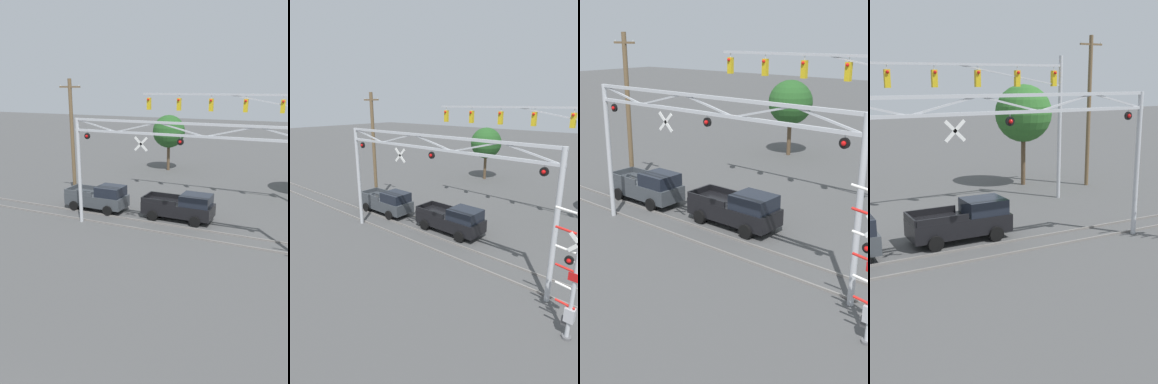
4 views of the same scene
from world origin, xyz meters
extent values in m
cube|color=gray|center=(0.00, 16.57, 0.05)|extent=(80.00, 0.08, 0.10)
cube|color=gray|center=(0.00, 18.01, 0.05)|extent=(80.00, 0.08, 0.10)
cylinder|color=#B7BABF|center=(-6.93, 16.29, 3.48)|extent=(0.24, 0.24, 6.96)
cylinder|color=#B7BABF|center=(6.93, 16.29, 3.48)|extent=(0.24, 0.24, 6.96)
cube|color=#B7BABF|center=(0.00, 16.29, 6.22)|extent=(14.10, 0.14, 0.14)
cube|color=#B7BABF|center=(0.00, 16.29, 6.89)|extent=(14.10, 0.14, 0.14)
cube|color=#B7BABF|center=(-5.54, 16.29, 6.56)|extent=(2.79, 0.08, 0.75)
cube|color=#B7BABF|center=(-2.77, 16.29, 6.56)|extent=(2.79, 0.08, 0.75)
cube|color=#B7BABF|center=(0.00, 16.29, 6.56)|extent=(2.79, 0.08, 0.75)
cube|color=#B7BABF|center=(2.77, 16.29, 6.56)|extent=(2.79, 0.08, 0.75)
cube|color=#B7BABF|center=(5.54, 16.29, 6.56)|extent=(2.79, 0.08, 0.75)
cylinder|color=black|center=(-6.21, 16.29, 5.86)|extent=(0.38, 0.10, 0.38)
sphere|color=red|center=(-6.21, 16.22, 5.86)|extent=(0.18, 0.18, 0.18)
cylinder|color=#B7BABF|center=(-6.21, 16.29, 6.10)|extent=(0.04, 0.04, 0.10)
cylinder|color=black|center=(0.00, 16.29, 5.86)|extent=(0.38, 0.10, 0.38)
sphere|color=red|center=(0.00, 16.22, 5.86)|extent=(0.18, 0.18, 0.18)
cylinder|color=#B7BABF|center=(0.00, 16.29, 6.10)|extent=(0.04, 0.04, 0.10)
cylinder|color=black|center=(6.21, 16.29, 5.86)|extent=(0.38, 0.10, 0.38)
sphere|color=red|center=(6.21, 16.22, 5.86)|extent=(0.18, 0.18, 0.18)
cylinder|color=#B7BABF|center=(6.21, 16.29, 6.10)|extent=(0.04, 0.04, 0.10)
cube|color=white|center=(-2.43, 16.19, 5.60)|extent=(0.88, 0.03, 0.88)
cube|color=white|center=(-2.43, 16.19, 5.60)|extent=(0.88, 0.03, 0.88)
cylinder|color=black|center=(-2.43, 16.17, 5.60)|extent=(0.04, 0.04, 0.02)
cylinder|color=#59595B|center=(8.37, 14.53, 0.05)|extent=(0.35, 0.35, 0.10)
cylinder|color=black|center=(8.09, 14.53, 3.21)|extent=(0.32, 0.09, 0.32)
sphere|color=red|center=(8.09, 14.47, 3.21)|extent=(0.16, 0.16, 0.16)
cylinder|color=red|center=(8.15, 14.53, 1.41)|extent=(0.73, 0.09, 0.17)
cylinder|color=white|center=(8.08, 14.53, 2.14)|extent=(0.73, 0.09, 0.17)
cylinder|color=red|center=(8.00, 14.53, 2.86)|extent=(0.73, 0.09, 0.17)
cylinder|color=white|center=(7.92, 14.53, 3.58)|extent=(0.73, 0.09, 0.17)
cylinder|color=red|center=(7.84, 14.53, 4.31)|extent=(0.73, 0.09, 0.17)
cylinder|color=white|center=(7.77, 14.53, 5.03)|extent=(0.73, 0.09, 0.17)
cube|color=#3F3F42|center=(8.23, 14.53, 0.70)|extent=(0.24, 0.12, 0.36)
cube|color=#B7BABF|center=(0.88, 24.34, 8.31)|extent=(13.69, 0.14, 0.14)
cylinder|color=#B7BABF|center=(-5.46, 24.34, 8.16)|extent=(0.04, 0.04, 0.30)
cube|color=gold|center=(-5.46, 24.34, 7.54)|extent=(0.30, 0.26, 0.93)
sphere|color=red|center=(-5.46, 24.17, 7.88)|extent=(0.18, 0.18, 0.18)
cylinder|color=#B7BABF|center=(-2.92, 24.34, 8.16)|extent=(0.04, 0.04, 0.30)
cube|color=gold|center=(-2.92, 24.34, 7.54)|extent=(0.30, 0.26, 0.93)
sphere|color=red|center=(-2.92, 24.17, 7.88)|extent=(0.18, 0.18, 0.18)
cylinder|color=#B7BABF|center=(-0.39, 24.34, 8.16)|extent=(0.04, 0.04, 0.30)
cube|color=gold|center=(-0.39, 24.34, 7.54)|extent=(0.30, 0.26, 0.93)
sphere|color=red|center=(-0.39, 24.17, 7.88)|extent=(0.18, 0.18, 0.18)
cylinder|color=#B7BABF|center=(2.15, 24.34, 8.16)|extent=(0.04, 0.04, 0.30)
cube|color=gold|center=(2.15, 24.34, 7.54)|extent=(0.30, 0.26, 0.93)
sphere|color=red|center=(2.15, 24.17, 7.88)|extent=(0.18, 0.18, 0.18)
cube|color=black|center=(-1.11, 19.40, 0.78)|extent=(4.85, 1.80, 0.84)
cube|color=black|center=(0.17, 19.40, 1.56)|extent=(1.98, 1.66, 0.71)
cube|color=black|center=(-2.20, 18.54, 1.36)|extent=(2.47, 0.08, 0.32)
cube|color=black|center=(-2.20, 20.27, 1.36)|extent=(2.47, 0.08, 0.32)
cube|color=black|center=(-3.48, 19.40, 1.36)|extent=(0.10, 1.72, 0.32)
cylinder|color=black|center=(0.39, 18.49, 0.36)|extent=(0.72, 0.24, 0.72)
cylinder|color=black|center=(0.39, 20.32, 0.36)|extent=(0.72, 0.24, 0.72)
cylinder|color=black|center=(-2.61, 18.49, 0.36)|extent=(0.72, 0.24, 0.72)
cylinder|color=black|center=(-2.61, 20.32, 0.36)|extent=(0.72, 0.24, 0.72)
cube|color=#3D4247|center=(-7.35, 19.00, 0.78)|extent=(4.58, 1.80, 0.84)
cube|color=black|center=(-6.15, 19.00, 1.56)|extent=(1.87, 1.66, 0.71)
cube|color=#3D4247|center=(-8.39, 18.14, 1.36)|extent=(2.31, 0.08, 0.32)
cube|color=#3D4247|center=(-8.39, 19.86, 1.36)|extent=(2.31, 0.08, 0.32)
cube|color=#3D4247|center=(-9.59, 19.00, 1.36)|extent=(0.10, 1.72, 0.32)
cylinder|color=black|center=(-5.93, 18.08, 0.36)|extent=(0.72, 0.24, 0.72)
cylinder|color=black|center=(-5.93, 19.91, 0.36)|extent=(0.72, 0.24, 0.72)
cylinder|color=black|center=(-8.77, 18.08, 0.36)|extent=(0.72, 0.24, 0.72)
cylinder|color=black|center=(-8.77, 19.91, 0.36)|extent=(0.72, 0.24, 0.72)
cylinder|color=brown|center=(-10.11, 20.22, 4.72)|extent=(0.28, 0.28, 9.45)
cube|color=brown|center=(-10.11, 20.22, 8.85)|extent=(1.80, 0.12, 0.12)
cylinder|color=silver|center=(-10.93, 20.22, 8.95)|extent=(0.08, 0.08, 0.12)
cylinder|color=silver|center=(-9.29, 20.22, 8.95)|extent=(0.08, 0.08, 0.12)
cylinder|color=brown|center=(-7.35, 34.00, 1.51)|extent=(0.32, 0.32, 3.01)
sphere|color=#265623|center=(-7.35, 34.00, 4.23)|extent=(3.47, 3.47, 3.47)
camera|label=1|loc=(6.83, -3.83, 8.90)|focal=35.00mm
camera|label=2|loc=(10.70, 4.19, 8.57)|focal=28.00mm
camera|label=3|loc=(13.37, 1.70, 9.33)|focal=45.00mm
camera|label=4|loc=(-9.10, -1.13, 7.57)|focal=45.00mm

